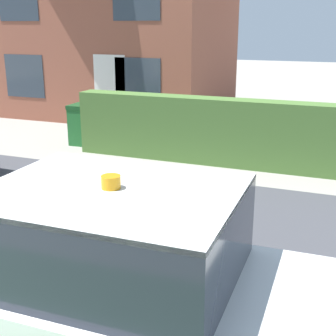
% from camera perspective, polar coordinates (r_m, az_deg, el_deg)
% --- Properties ---
extents(road_strip, '(28.00, 6.75, 0.01)m').
position_cam_1_polar(road_strip, '(6.58, -10.25, -9.50)').
color(road_strip, '#424247').
rests_on(road_strip, ground).
extents(garden_hedge, '(8.08, 0.53, 1.43)m').
position_cam_1_polar(garden_hedge, '(9.96, 10.48, 4.03)').
color(garden_hedge, '#4C7233').
rests_on(garden_hedge, ground).
extents(police_car, '(4.22, 1.79, 1.81)m').
position_cam_1_polar(police_car, '(4.07, -8.08, -14.59)').
color(police_car, black).
rests_on(police_car, road_strip).
extents(house_left, '(7.36, 5.49, 6.55)m').
position_cam_1_polar(house_left, '(16.47, -6.20, 18.47)').
color(house_left, '#93513D').
rests_on(house_left, ground).
extents(wheelie_bin, '(0.58, 0.64, 1.01)m').
position_cam_1_polar(wheelie_bin, '(12.01, -10.35, 5.27)').
color(wheelie_bin, '#23662D').
rests_on(wheelie_bin, ground).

